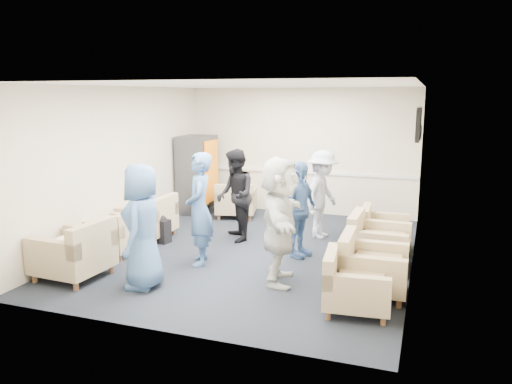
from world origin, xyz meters
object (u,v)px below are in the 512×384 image
(vending_machine, at_px, (198,175))
(person_mid_right, at_px, (298,210))
(armchair_left_near, at_px, (76,254))
(armchair_right_midfar, at_px, (375,244))
(person_front_left, at_px, (142,226))
(armchair_left_mid, at_px, (120,235))
(person_front_right, at_px, (280,221))
(armchair_right_near, at_px, (353,287))
(armchair_right_midnear, at_px, (369,269))
(person_mid_left, at_px, (199,209))
(person_back_left, at_px, (235,195))
(armchair_right_far, at_px, (382,232))
(person_back_right, at_px, (322,194))
(armchair_left_far, at_px, (150,220))
(armchair_corner, at_px, (236,202))

(vending_machine, height_order, person_mid_right, vending_machine)
(armchair_left_near, xyz_separation_m, armchair_right_midfar, (3.92, 1.89, -0.01))
(person_front_left, bearing_deg, armchair_left_mid, -147.70)
(armchair_left_near, height_order, person_front_right, person_front_right)
(armchair_right_near, xyz_separation_m, armchair_right_midnear, (0.12, 0.60, 0.03))
(person_mid_right, bearing_deg, person_front_left, 158.53)
(person_mid_left, bearing_deg, person_back_left, 156.22)
(armchair_right_far, distance_m, person_back_right, 1.26)
(armchair_left_near, relative_size, armchair_right_midfar, 1.07)
(armchair_left_far, relative_size, person_front_right, 0.48)
(person_front_left, height_order, person_back_left, person_front_left)
(armchair_right_near, distance_m, armchair_right_far, 2.59)
(armchair_right_near, bearing_deg, armchair_left_far, 58.41)
(armchair_right_midnear, relative_size, person_front_left, 0.51)
(person_mid_left, distance_m, person_back_left, 1.34)
(person_back_right, height_order, person_front_right, person_front_right)
(person_front_right, bearing_deg, person_mid_right, -9.93)
(armchair_left_far, height_order, armchair_right_midnear, armchair_right_midnear)
(person_back_left, distance_m, person_back_right, 1.56)
(person_front_left, height_order, person_back_right, person_front_left)
(armchair_left_near, bearing_deg, armchair_corner, 172.13)
(armchair_right_midfar, bearing_deg, person_front_left, 124.06)
(armchair_left_near, height_order, armchair_right_far, armchair_left_near)
(armchair_right_midfar, bearing_deg, armchair_right_far, 0.57)
(armchair_corner, bearing_deg, person_back_right, 142.63)
(person_back_right, relative_size, person_front_right, 0.91)
(armchair_right_far, distance_m, person_front_left, 4.00)
(armchair_right_far, relative_size, armchair_corner, 0.84)
(armchair_left_mid, relative_size, vending_machine, 0.51)
(armchair_left_mid, height_order, armchair_right_near, armchair_left_mid)
(armchair_left_mid, bearing_deg, person_mid_left, 95.57)
(armchair_right_midfar, xyz_separation_m, armchair_corner, (-3.11, 2.18, -0.03))
(armchair_right_midnear, height_order, person_back_right, person_back_right)
(armchair_right_midfar, xyz_separation_m, vending_machine, (-4.06, 2.32, 0.50))
(armchair_left_mid, height_order, armchair_right_midnear, armchair_right_midnear)
(armchair_corner, bearing_deg, person_mid_right, 118.65)
(vending_machine, bearing_deg, person_front_left, -73.79)
(armchair_right_midnear, xyz_separation_m, person_mid_left, (-2.58, 0.35, 0.52))
(armchair_right_midnear, xyz_separation_m, armchair_right_midfar, (-0.04, 1.10, 0.01))
(armchair_right_midnear, bearing_deg, person_front_right, 88.52)
(person_mid_left, bearing_deg, armchair_left_near, -71.64)
(person_mid_left, bearing_deg, person_mid_right, 100.33)
(armchair_right_near, distance_m, person_front_right, 1.37)
(armchair_left_near, distance_m, armchair_right_midfar, 4.35)
(armchair_right_midnear, xyz_separation_m, person_back_left, (-2.53, 1.70, 0.48))
(person_back_right, bearing_deg, person_mid_right, -175.10)
(armchair_right_near, relative_size, armchair_right_midnear, 0.97)
(vending_machine, distance_m, person_front_right, 4.47)
(armchair_right_near, relative_size, armchair_corner, 0.87)
(armchair_right_far, distance_m, person_mid_right, 1.54)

